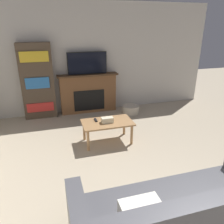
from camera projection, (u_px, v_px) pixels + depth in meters
name	position (u px, v px, depth m)	size (l,w,h in m)	color
wall_back	(93.00, 59.00, 5.52)	(6.32, 0.06, 2.70)	beige
fireplace	(88.00, 93.00, 5.66)	(1.53, 0.28, 1.01)	brown
tv	(87.00, 63.00, 5.36)	(0.98, 0.03, 0.54)	black
couch	(180.00, 221.00, 2.20)	(2.17, 0.89, 0.87)	#4C4C51
coffee_table	(107.00, 125.00, 4.17)	(0.96, 0.55, 0.43)	#A87A4C
tissue_box	(107.00, 120.00, 4.11)	(0.22, 0.12, 0.10)	beige
remote_control	(96.00, 120.00, 4.20)	(0.04, 0.15, 0.02)	black
bookshelf	(38.00, 82.00, 5.18)	(0.75, 0.29, 1.79)	#4C3D2D
storage_basket	(131.00, 109.00, 5.69)	(0.43, 0.43, 0.20)	#BCB29E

